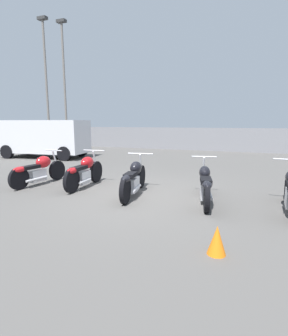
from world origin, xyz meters
The scene contains 10 objects.
ground_plane centered at (0.00, 0.00, 0.00)m, with size 60.00×60.00×0.00m, color #514F4C.
fence_back centered at (0.00, 11.53, 0.75)m, with size 40.00×0.04×1.50m.
light_pole_left centered at (-10.28, 10.59, 5.23)m, with size 0.70×0.35×9.06m.
light_pole_right centered at (-11.23, 9.76, 5.25)m, with size 0.70×0.35×9.09m.
motorcycle_slot_0 centered at (-3.25, 0.01, 0.44)m, with size 0.66×2.08×1.00m.
motorcycle_slot_1 centered at (-1.78, 0.23, 0.46)m, with size 0.70×2.02×1.03m.
motorcycle_slot_2 centered at (-0.12, -0.02, 0.44)m, with size 0.71×2.21×1.01m.
motorcycle_slot_3 centered at (1.67, 0.03, 0.43)m, with size 0.73×2.15×1.00m.
parked_van centered at (-7.47, 5.03, 1.10)m, with size 4.71×2.38×1.96m.
traffic_cone_near centered at (2.20, -2.43, 0.21)m, with size 0.27×0.27×0.42m.
Camera 1 is at (2.50, -6.04, 1.86)m, focal length 28.00 mm.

